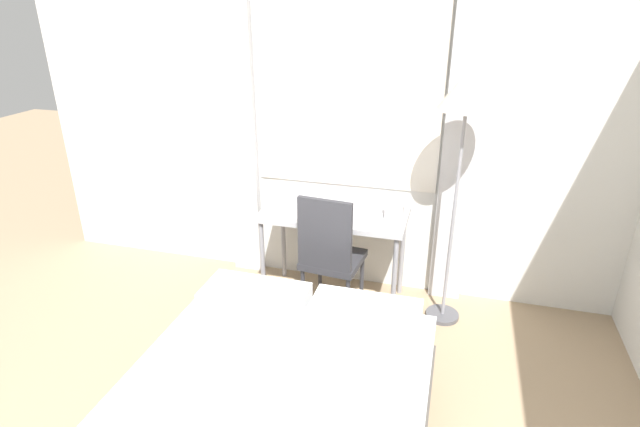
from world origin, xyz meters
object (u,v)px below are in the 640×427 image
book (319,211)px  standing_lamp (467,104)px  telephone (395,210)px  desk (334,220)px  desk_chair (330,253)px  mug (286,199)px

book → standing_lamp: bearing=1.4°
standing_lamp → telephone: (-0.41, 0.05, -0.78)m
desk → desk_chair: 0.31m
telephone → book: size_ratio=0.45×
desk_chair → mug: bearing=149.0°
desk → book: book is taller
book → mug: size_ratio=3.59×
telephone → book: (-0.54, -0.07, -0.04)m
telephone → mug: bearing=179.0°
desk → mug: mug is taller
desk_chair → mug: size_ratio=11.33×
telephone → mug: telephone is taller
standing_lamp → telephone: 0.88m
desk_chair → desk: bearing=103.5°
desk → standing_lamp: bearing=-1.6°
telephone → book: bearing=-172.3°
standing_lamp → book: bearing=-178.6°
desk_chair → mug: (-0.43, 0.32, 0.24)m
book → mug: bearing=162.9°
desk_chair → book: (-0.14, 0.23, 0.21)m
desk_chair → mug: 0.58m
standing_lamp → desk: bearing=178.4°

